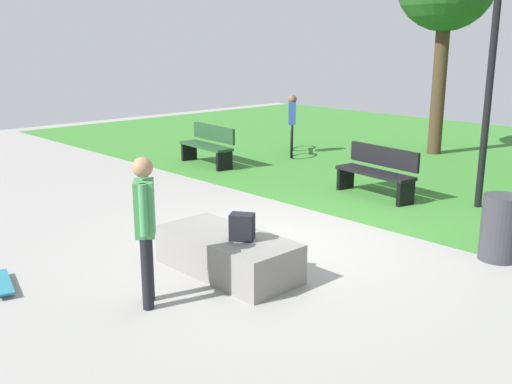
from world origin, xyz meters
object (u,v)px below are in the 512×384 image
object	(u,v)px
backpack_on_ledge	(242,227)
park_bench_far_left	(208,144)
trash_bin	(500,228)
skateboard_by_ledge	(2,283)
lamp_post	(493,45)
cyclist_on_bicycle	(292,129)
park_bench_near_lamppost	(377,171)
concrete_ledge	(228,253)
skater_performing_trick	(145,221)

from	to	relation	value
backpack_on_ledge	park_bench_far_left	bearing A→B (deg)	110.19
backpack_on_ledge	trash_bin	distance (m)	3.41
backpack_on_ledge	skateboard_by_ledge	size ratio (longest dim) A/B	0.39
skateboard_by_ledge	lamp_post	world-z (taller)	lamp_post
trash_bin	cyclist_on_bicycle	xyz separation A→B (m)	(-7.04, 3.57, 0.20)
park_bench_far_left	cyclist_on_bicycle	distance (m)	2.48
park_bench_near_lamppost	backpack_on_ledge	bearing A→B (deg)	-75.22
concrete_ledge	cyclist_on_bicycle	distance (m)	8.11
trash_bin	cyclist_on_bicycle	size ratio (longest dim) A/B	0.57
backpack_on_ledge	park_bench_near_lamppost	world-z (taller)	park_bench_near_lamppost
skateboard_by_ledge	cyclist_on_bicycle	size ratio (longest dim) A/B	0.54
park_bench_far_left	lamp_post	distance (m)	6.51
backpack_on_ledge	cyclist_on_bicycle	xyz separation A→B (m)	(-5.19, 6.42, -0.01)
concrete_ledge	trash_bin	bearing A→B (deg)	53.49
skater_performing_trick	park_bench_near_lamppost	size ratio (longest dim) A/B	0.99
backpack_on_ledge	lamp_post	xyz separation A→B (m)	(0.48, 5.09, 2.08)
concrete_ledge	backpack_on_ledge	xyz separation A→B (m)	(0.26, 0.01, 0.40)
trash_bin	concrete_ledge	bearing A→B (deg)	-126.51
concrete_ledge	trash_bin	size ratio (longest dim) A/B	2.13
concrete_ledge	backpack_on_ledge	bearing A→B (deg)	1.66
concrete_ledge	park_bench_near_lamppost	xyz separation A→B (m)	(-0.90, 4.42, 0.24)
concrete_ledge	skateboard_by_ledge	size ratio (longest dim) A/B	2.25
skateboard_by_ledge	park_bench_far_left	world-z (taller)	park_bench_far_left
skater_performing_trick	cyclist_on_bicycle	size ratio (longest dim) A/B	1.08
skater_performing_trick	park_bench_far_left	bearing A→B (deg)	135.95
park_bench_near_lamppost	lamp_post	world-z (taller)	lamp_post
park_bench_far_left	park_bench_near_lamppost	xyz separation A→B (m)	(4.37, 0.45, 0.00)
skater_performing_trick	park_bench_far_left	distance (m)	7.50
park_bench_far_left	trash_bin	world-z (taller)	park_bench_far_left
skateboard_by_ledge	cyclist_on_bicycle	bearing A→B (deg)	111.91
trash_bin	cyclist_on_bicycle	distance (m)	7.90
skater_performing_trick	backpack_on_ledge	bearing A→B (deg)	82.95
park_bench_near_lamppost	lamp_post	size ratio (longest dim) A/B	0.36
park_bench_far_left	trash_bin	bearing A→B (deg)	-8.60
backpack_on_ledge	trash_bin	world-z (taller)	trash_bin
backpack_on_ledge	trash_bin	xyz separation A→B (m)	(1.85, 2.85, -0.21)
lamp_post	concrete_ledge	bearing A→B (deg)	-98.27
backpack_on_ledge	cyclist_on_bicycle	bearing A→B (deg)	94.76
lamp_post	skateboard_by_ledge	bearing A→B (deg)	-106.63
backpack_on_ledge	park_bench_near_lamppost	xyz separation A→B (m)	(-1.17, 4.42, -0.17)
concrete_ledge	park_bench_far_left	size ratio (longest dim) A/B	1.13
backpack_on_ledge	park_bench_far_left	distance (m)	6.81
skater_performing_trick	park_bench_far_left	world-z (taller)	skater_performing_trick
park_bench_far_left	park_bench_near_lamppost	world-z (taller)	same
skater_performing_trick	park_bench_near_lamppost	bearing A→B (deg)	100.15
skater_performing_trick	skateboard_by_ledge	world-z (taller)	skater_performing_trick
concrete_ledge	park_bench_near_lamppost	size ratio (longest dim) A/B	1.13
skater_performing_trick	park_bench_near_lamppost	xyz separation A→B (m)	(-1.01, 5.65, -0.47)
cyclist_on_bicycle	park_bench_near_lamppost	bearing A→B (deg)	-26.50
concrete_ledge	trash_bin	xyz separation A→B (m)	(2.11, 2.86, 0.19)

